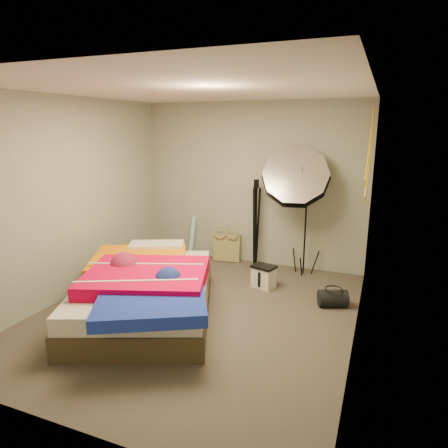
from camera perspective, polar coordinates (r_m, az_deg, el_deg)
The scene contains 15 objects.
floor at distance 4.81m, azimuth -3.88°, elevation -12.58°, with size 4.00×4.00×0.00m, color #4B433A.
ceiling at distance 4.32m, azimuth -4.44°, elevation 18.64°, with size 4.00×4.00×0.00m, color silver.
wall_back at distance 6.23m, azimuth 3.98°, elevation 5.63°, with size 3.50×3.50×0.00m, color #9A9E8D.
wall_front at distance 2.80m, azimuth -22.43°, elevation -5.67°, with size 3.50×3.50×0.00m, color #9A9E8D.
wall_left at distance 5.39m, azimuth -21.15°, elevation 3.44°, with size 4.00×4.00×0.00m, color #9A9E8D.
wall_right at distance 3.97m, azimuth 19.23°, elevation 0.15°, with size 4.00×4.00×0.00m, color #9A9E8D.
tote_bag at distance 6.48m, azimuth 0.46°, elevation -3.37°, with size 0.44×0.13×0.44m, color tan.
wrapping_roll at distance 6.70m, azimuth -4.59°, elevation -1.81°, with size 0.08×0.08×0.67m, color #60BDE1.
camera_case at distance 5.47m, azimuth 5.68°, elevation -7.59°, with size 0.29×0.20×0.29m, color silver.
duffel_bag at distance 5.09m, azimuth 15.29°, elevation -10.20°, with size 0.21×0.21×0.34m, color black.
wall_stripe_upper at distance 4.47m, azimuth 20.13°, elevation 10.64°, with size 0.02×1.10×0.10m, color gold.
wall_stripe_lower at distance 4.73m, azimuth 20.05°, elevation 8.34°, with size 0.02×1.10×0.10m, color gold.
bed at distance 4.73m, azimuth -11.09°, elevation -9.23°, with size 2.18×2.46×0.61m.
photo_umbrella at distance 5.66m, azimuth 10.20°, elevation 6.43°, with size 1.12×0.76×1.99m.
camera_tripod at distance 6.07m, azimuth 4.54°, elevation 0.92°, with size 0.10×0.10×1.36m.
Camera 1 is at (1.90, -3.86, 2.14)m, focal length 32.00 mm.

